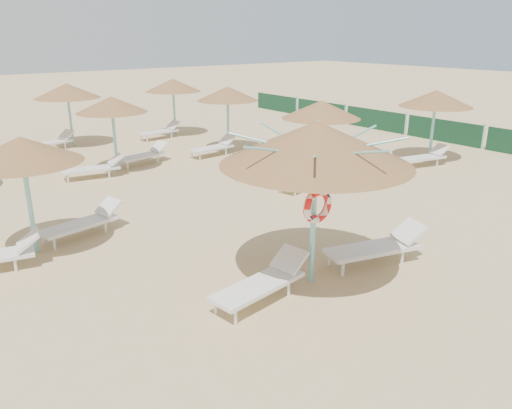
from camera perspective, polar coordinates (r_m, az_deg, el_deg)
ground at (r=10.59m, az=5.92°, el=-7.69°), size 120.00×120.00×0.00m
main_palapa at (r=9.28m, az=6.91°, el=6.92°), size 3.61×3.61×3.23m
lounger_main_a at (r=9.37m, az=0.85°, el=-8.81°), size 2.17×0.93×0.76m
lounger_main_b at (r=11.10m, az=13.78°, el=-4.65°), size 2.33×1.24×0.81m
palapa_field at (r=18.86m, az=-13.00°, el=11.14°), size 19.55×13.89×2.72m
windbreak_fence at (r=26.87m, az=13.50°, el=9.43°), size 0.08×19.84×1.10m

